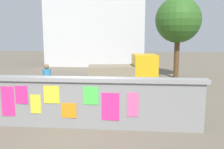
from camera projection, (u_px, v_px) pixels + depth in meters
name	position (u px, v px, depth m)	size (l,w,h in m)	color
ground	(111.00, 81.00, 15.42)	(60.00, 60.00, 0.00)	#6B6051
poster_wall	(85.00, 102.00, 7.42)	(7.25, 0.42, 1.58)	gray
auto_rickshaw_truck	(126.00, 72.00, 13.03)	(3.78, 1.99, 1.85)	black
motorcycle	(141.00, 103.00, 8.64)	(1.89, 0.57, 0.87)	black
bicycle_near	(167.00, 94.00, 10.32)	(1.69, 0.49, 0.95)	black
person_walking	(47.00, 79.00, 10.51)	(0.45, 0.45, 1.62)	#BF6626
tree_roadside	(178.00, 20.00, 15.91)	(2.98, 2.98, 5.35)	brown
building_background	(97.00, 19.00, 23.81)	(9.49, 5.05, 8.97)	silver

